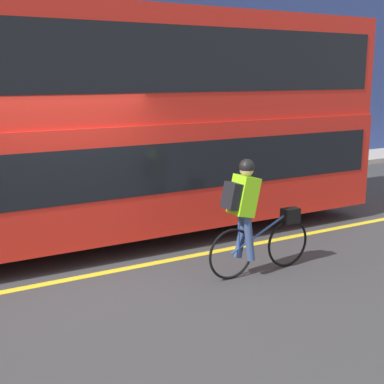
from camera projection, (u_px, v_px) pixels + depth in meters
name	position (u px, v px, depth m)	size (l,w,h in m)	color
ground_plane	(80.00, 281.00, 7.34)	(80.00, 80.00, 0.00)	#38383A
road_center_line	(77.00, 278.00, 7.44)	(50.00, 0.14, 0.01)	yellow
bus	(104.00, 117.00, 8.76)	(9.80, 2.46, 3.79)	black
cyclist_on_bike	(251.00, 214.00, 7.39)	(1.72, 0.32, 1.67)	black
trash_bin	(23.00, 173.00, 12.30)	(0.51, 0.51, 0.85)	#262628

